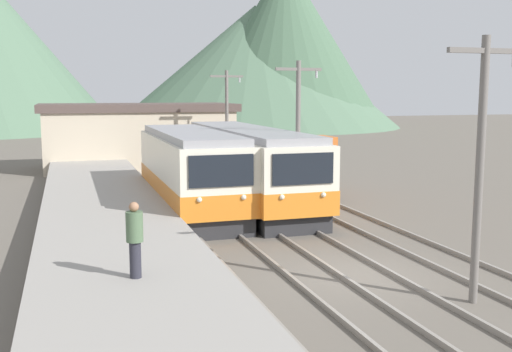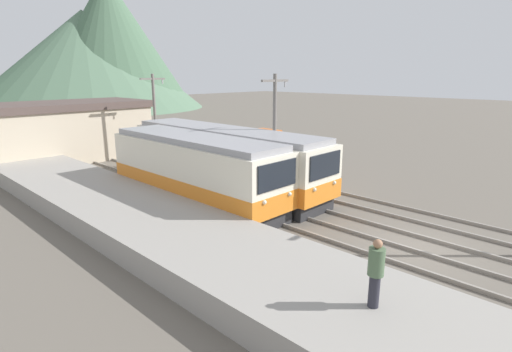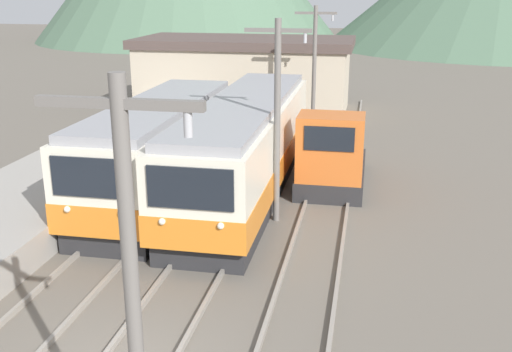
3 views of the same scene
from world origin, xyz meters
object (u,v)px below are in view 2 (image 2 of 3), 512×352
object	(u,v)px
commuter_train_center	(224,161)
shunting_locomotive	(243,156)
catenary_mast_far	(155,114)
commuter_train_left	(196,173)
catenary_mast_mid	(275,129)
person_on_platform	(376,271)

from	to	relation	value
commuter_train_center	shunting_locomotive	distance (m)	3.43
shunting_locomotive	catenary_mast_far	world-z (taller)	catenary_mast_far
commuter_train_left	shunting_locomotive	size ratio (longest dim) A/B	2.04
catenary_mast_mid	person_on_platform	bearing A→B (deg)	-127.98
commuter_train_center	catenary_mast_far	distance (m)	9.49
shunting_locomotive	catenary_mast_mid	size ratio (longest dim) A/B	0.82
commuter_train_center	catenary_mast_far	world-z (taller)	catenary_mast_far
shunting_locomotive	catenary_mast_mid	bearing A→B (deg)	-110.56
catenary_mast_mid	catenary_mast_far	world-z (taller)	same
shunting_locomotive	catenary_mast_mid	xyz separation A→B (m)	(-1.49, -3.98, 2.27)
commuter_train_left	catenary_mast_far	world-z (taller)	catenary_mast_far
commuter_train_center	catenary_mast_mid	size ratio (longest dim) A/B	2.13
commuter_train_left	shunting_locomotive	world-z (taller)	commuter_train_left
catenary_mast_mid	catenary_mast_far	size ratio (longest dim) A/B	1.00
shunting_locomotive	person_on_platform	xyz separation A→B (m)	(-9.35, -14.04, 0.66)
shunting_locomotive	person_on_platform	world-z (taller)	shunting_locomotive
catenary_mast_far	shunting_locomotive	bearing A→B (deg)	-78.87
catenary_mast_mid	person_on_platform	size ratio (longest dim) A/B	3.67
commuter_train_center	person_on_platform	world-z (taller)	commuter_train_center
person_on_platform	commuter_train_left	bearing A→B (deg)	72.67
shunting_locomotive	catenary_mast_far	distance (m)	8.05
catenary_mast_mid	commuter_train_center	bearing A→B (deg)	122.45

